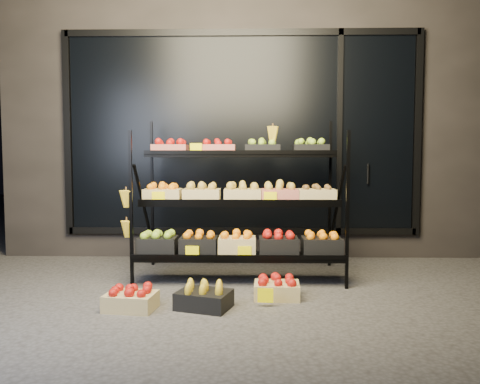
{
  "coord_description": "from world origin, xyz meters",
  "views": [
    {
      "loc": [
        0.1,
        -4.21,
        1.23
      ],
      "look_at": [
        0.0,
        0.55,
        0.89
      ],
      "focal_mm": 35.0,
      "sensor_mm": 36.0,
      "label": 1
    }
  ],
  "objects_px": {
    "floor_crate_left": "(131,298)",
    "floor_crate_midright": "(277,288)",
    "floor_crate_midleft": "(204,297)",
    "display_rack": "(239,202)"
  },
  "relations": [
    {
      "from": "floor_crate_left",
      "to": "floor_crate_midleft",
      "type": "height_order",
      "value": "floor_crate_midleft"
    },
    {
      "from": "floor_crate_left",
      "to": "floor_crate_midright",
      "type": "bearing_deg",
      "value": 23.87
    },
    {
      "from": "floor_crate_left",
      "to": "floor_crate_midleft",
      "type": "bearing_deg",
      "value": 12.35
    },
    {
      "from": "floor_crate_left",
      "to": "floor_crate_midright",
      "type": "relative_size",
      "value": 1.06
    },
    {
      "from": "floor_crate_left",
      "to": "floor_crate_midright",
      "type": "height_order",
      "value": "same"
    },
    {
      "from": "floor_crate_midleft",
      "to": "display_rack",
      "type": "bearing_deg",
      "value": 93.69
    },
    {
      "from": "floor_crate_midright",
      "to": "floor_crate_midleft",
      "type": "bearing_deg",
      "value": -151.69
    },
    {
      "from": "display_rack",
      "to": "floor_crate_midleft",
      "type": "bearing_deg",
      "value": -104.11
    },
    {
      "from": "display_rack",
      "to": "floor_crate_midleft",
      "type": "xyz_separation_m",
      "value": [
        -0.26,
        -1.04,
        -0.69
      ]
    },
    {
      "from": "floor_crate_left",
      "to": "floor_crate_midright",
      "type": "xyz_separation_m",
      "value": [
        1.21,
        0.35,
        -0.0
      ]
    }
  ]
}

